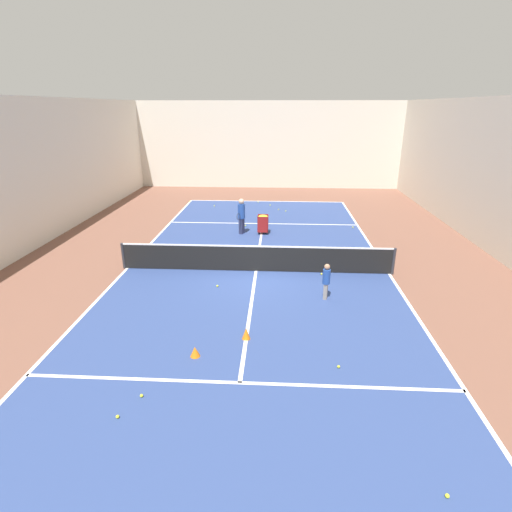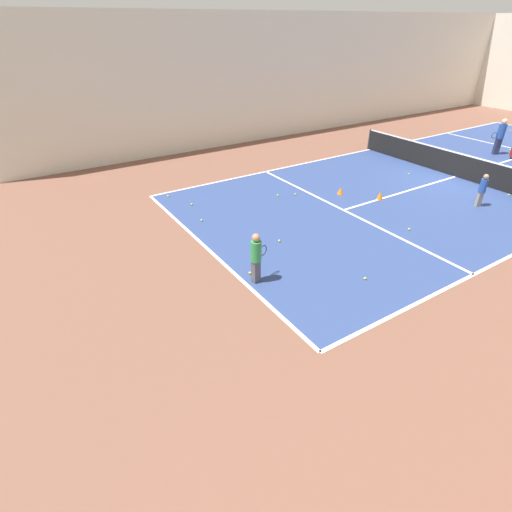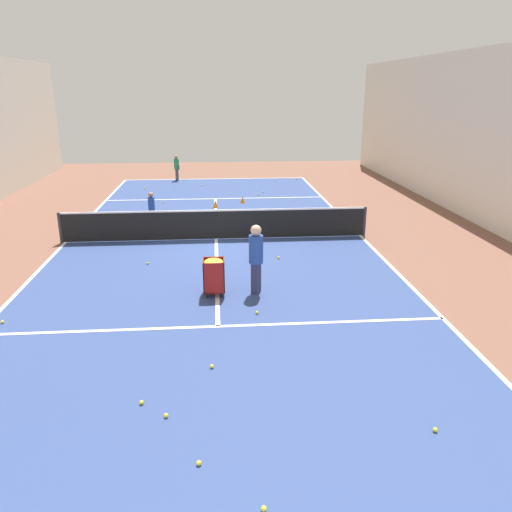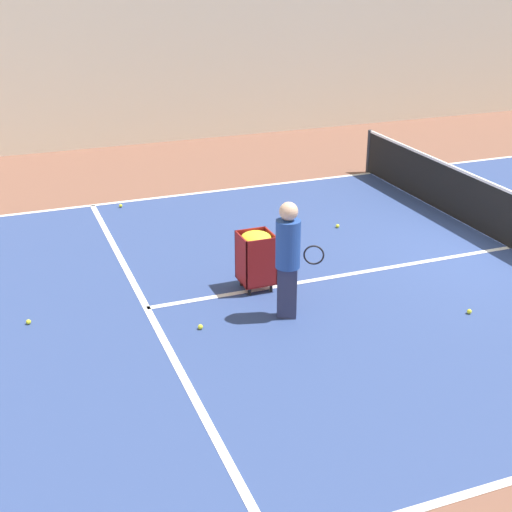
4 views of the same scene
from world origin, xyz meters
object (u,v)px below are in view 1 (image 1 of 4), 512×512
Objects in this scene: coach_at_net at (241,214)px; child_midcourt at (326,279)px; ball_cart at (263,221)px; tennis_net at (256,258)px; training_cone_1 at (195,352)px; training_cone_0 at (246,333)px.

coach_at_net is 7.38m from child_midcourt.
coach_at_net is 1.86× the size of ball_cart.
tennis_net is 3.11m from child_midcourt.
training_cone_1 is at bearing 25.15° from coach_at_net.
child_midcourt reaches higher than tennis_net.
child_midcourt is at bearing -42.70° from tennis_net.
training_cone_0 reaches higher than training_cone_1.
ball_cart is (1.00, 0.08, -0.34)m from coach_at_net.
training_cone_0 is at bearing 32.36° from coach_at_net.
ball_cart is at bearing 89.16° from tennis_net.
tennis_net is 4.55m from training_cone_0.
coach_at_net is (-0.93, 4.53, 0.45)m from tennis_net.
training_cone_0 is at bearing 35.85° from training_cone_1.
ball_cart is at bearing 120.92° from coach_at_net.
coach_at_net is 1.06m from ball_cart.
coach_at_net reaches higher than tennis_net.
tennis_net is at bearing 77.79° from training_cone_1.
tennis_net is at bearing 38.10° from coach_at_net.
child_midcourt is at bearing 43.48° from training_cone_1.
training_cone_0 is (-2.28, -2.43, -0.51)m from child_midcourt.
training_cone_0 is 1.44m from training_cone_1.
tennis_net is at bearing -90.84° from ball_cart.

